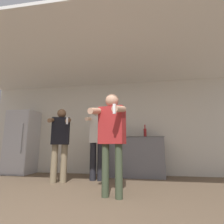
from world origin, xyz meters
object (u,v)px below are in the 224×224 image
bottle_tall_gin (113,132)px  person_spectator_back (97,139)px  bottle_green_wine (119,133)px  person_woman_foreground (112,131)px  bottle_amber_bourbon (145,132)px  refrigerator (22,142)px  person_man_side (60,140)px

bottle_tall_gin → person_spectator_back: bearing=-110.9°
bottle_green_wine → person_woman_foreground: bearing=-86.7°
bottle_tall_gin → bottle_amber_bourbon: (0.86, 0.00, -0.02)m
refrigerator → bottle_tall_gin: 2.60m
bottle_amber_bourbon → person_man_side: person_man_side is taller
bottle_green_wine → person_man_side: 1.57m
bottle_green_wine → person_woman_foreground: 1.90m
refrigerator → person_woman_foreground: bearing=-31.9°
bottle_green_wine → person_spectator_back: bearing=-123.2°
bottle_tall_gin → person_spectator_back: (-0.26, -0.67, -0.21)m
bottle_tall_gin → person_man_side: (-0.99, -1.03, -0.22)m
bottle_green_wine → person_man_side: bearing=-138.8°
refrigerator → person_spectator_back: refrigerator is taller
bottle_tall_gin → person_woman_foreground: person_woman_foreground is taller
bottle_tall_gin → person_man_side: 1.44m
bottle_green_wine → person_man_side: (-1.17, -1.03, -0.19)m
refrigerator → bottle_tall_gin: bearing=2.3°
person_spectator_back → bottle_amber_bourbon: bearing=31.0°
refrigerator → person_man_side: (1.59, -0.92, 0.03)m
bottle_green_wine → person_spectator_back: 0.82m
bottle_tall_gin → person_man_side: bearing=-134.0°
bottle_amber_bourbon → person_spectator_back: bearing=-149.0°
person_spectator_back → refrigerator: bearing=166.4°
refrigerator → bottle_amber_bourbon: (3.44, 0.11, 0.23)m
bottle_tall_gin → person_spectator_back: size_ratio=0.22×
person_woman_foreground → person_man_side: bearing=145.9°
refrigerator → bottle_tall_gin: refrigerator is taller
bottle_green_wine → person_man_side: person_man_side is taller
person_woman_foreground → person_spectator_back: person_spectator_back is taller
bottle_green_wine → person_spectator_back: size_ratio=0.16×
refrigerator → bottle_green_wine: (2.77, 0.11, 0.22)m
bottle_amber_bourbon → person_woman_foreground: size_ratio=0.20×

